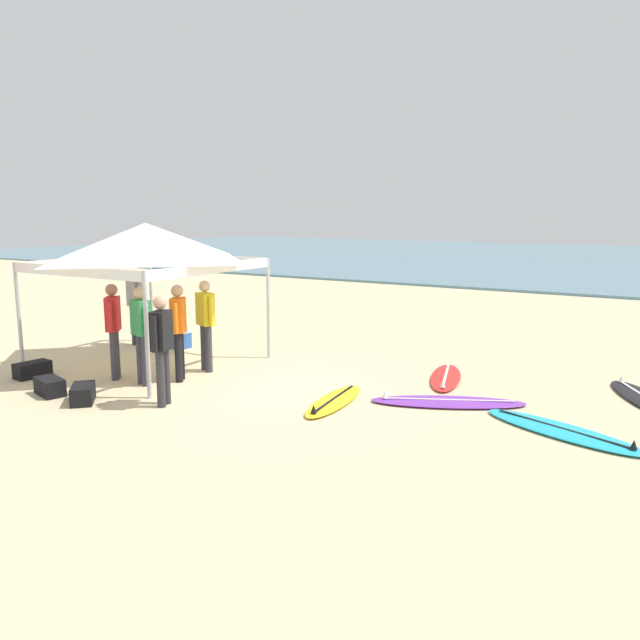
{
  "coord_description": "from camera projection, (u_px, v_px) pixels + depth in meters",
  "views": [
    {
      "loc": [
        6.37,
        -8.37,
        2.95
      ],
      "look_at": [
        0.61,
        1.27,
        1.0
      ],
      "focal_mm": 34.97,
      "sensor_mm": 36.0,
      "label": 1
    }
  ],
  "objects": [
    {
      "name": "ground_plane",
      "position": [
        253.0,
        384.0,
        10.8
      ],
      "size": [
        80.0,
        80.0,
        0.0
      ],
      "primitive_type": "plane",
      "color": "beige"
    },
    {
      "name": "sea",
      "position": [
        574.0,
        259.0,
        38.82
      ],
      "size": [
        80.0,
        36.0,
        0.1
      ],
      "primitive_type": "cube",
      "color": "#568499",
      "rests_on": "ground"
    },
    {
      "name": "canopy_tent",
      "position": [
        146.0,
        242.0,
        11.84
      ],
      "size": [
        3.42,
        3.42,
        2.75
      ],
      "color": "#B7B7BC",
      "rests_on": "ground"
    },
    {
      "name": "surfboard_yellow",
      "position": [
        334.0,
        401.0,
        9.74
      ],
      "size": [
        0.72,
        1.91,
        0.19
      ],
      "color": "yellow",
      "rests_on": "ground"
    },
    {
      "name": "surfboard_red",
      "position": [
        446.0,
        377.0,
        11.12
      ],
      "size": [
        1.03,
        2.0,
        0.19
      ],
      "color": "red",
      "rests_on": "ground"
    },
    {
      "name": "surfboard_purple",
      "position": [
        448.0,
        402.0,
        9.69
      ],
      "size": [
        2.43,
        1.62,
        0.19
      ],
      "color": "purple",
      "rests_on": "ground"
    },
    {
      "name": "surfboard_cyan",
      "position": [
        562.0,
        431.0,
        8.4
      ],
      "size": [
        2.4,
        1.4,
        0.19
      ],
      "color": "#23B2CC",
      "rests_on": "ground"
    },
    {
      "name": "person_yellow",
      "position": [
        206.0,
        319.0,
        11.55
      ],
      "size": [
        0.52,
        0.34,
        1.71
      ],
      "color": "#383842",
      "rests_on": "ground"
    },
    {
      "name": "person_red",
      "position": [
        113.0,
        324.0,
        11.01
      ],
      "size": [
        0.4,
        0.45,
        1.71
      ],
      "color": "#383842",
      "rests_on": "ground"
    },
    {
      "name": "person_orange",
      "position": [
        178.0,
        326.0,
        10.88
      ],
      "size": [
        0.38,
        0.48,
        1.71
      ],
      "color": "black",
      "rests_on": "ground"
    },
    {
      "name": "person_grey",
      "position": [
        135.0,
        302.0,
        13.83
      ],
      "size": [
        0.54,
        0.3,
        1.71
      ],
      "color": "#383842",
      "rests_on": "ground"
    },
    {
      "name": "person_black",
      "position": [
        162.0,
        343.0,
        9.47
      ],
      "size": [
        0.33,
        0.52,
        1.71
      ],
      "color": "#2D2D33",
      "rests_on": "ground"
    },
    {
      "name": "person_green",
      "position": [
        141.0,
        329.0,
        10.61
      ],
      "size": [
        0.53,
        0.31,
        1.71
      ],
      "color": "#383842",
      "rests_on": "ground"
    },
    {
      "name": "gear_bag_near_tent",
      "position": [
        33.0,
        370.0,
        11.25
      ],
      "size": [
        0.39,
        0.63,
        0.28
      ],
      "primitive_type": "cube",
      "rotation": [
        0.0,
        0.0,
        1.46
      ],
      "color": "black",
      "rests_on": "ground"
    },
    {
      "name": "gear_bag_by_pole",
      "position": [
        83.0,
        394.0,
        9.76
      ],
      "size": [
        0.65,
        0.65,
        0.28
      ],
      "primitive_type": "cube",
      "rotation": [
        0.0,
        0.0,
        2.34
      ],
      "color": "black",
      "rests_on": "ground"
    },
    {
      "name": "gear_bag_on_sand",
      "position": [
        50.0,
        387.0,
        10.16
      ],
      "size": [
        0.67,
        0.48,
        0.28
      ],
      "primitive_type": "cube",
      "rotation": [
        0.0,
        0.0,
        2.86
      ],
      "color": "black",
      "rests_on": "ground"
    },
    {
      "name": "cooler_box",
      "position": [
        178.0,
        339.0,
        13.69
      ],
      "size": [
        0.5,
        0.36,
        0.39
      ],
      "color": "#2D60B7",
      "rests_on": "ground"
    }
  ]
}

